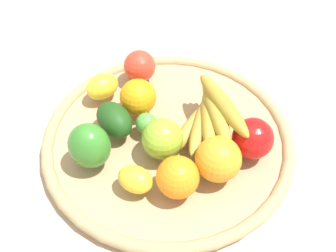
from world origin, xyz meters
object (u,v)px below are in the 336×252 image
Objects in this scene: orange_2 at (138,97)px; lemon_1 at (135,179)px; avocado at (114,120)px; banana_bunch at (209,115)px; orange_0 at (178,177)px; apple_2 at (162,139)px; lemon_0 at (102,87)px; apple_1 at (140,66)px; orange_1 at (218,159)px; bell_pepper at (89,146)px; lime_0 at (146,123)px; apple_0 at (253,138)px.

lemon_1 is at bearing 39.11° from orange_2.
banana_bunch is at bearing 127.32° from avocado.
apple_2 is at bearing -124.63° from orange_0.
lemon_0 is 0.96× the size of orange_0.
orange_0 is 1.06× the size of apple_1.
orange_1 is at bearing 80.64° from orange_2.
bell_pepper is 0.16m from orange_0.
apple_2 is at bearing 97.48° from avocado.
bell_pepper reaches higher than orange_0.
orange_2 is at bearing -140.89° from lemon_1.
bell_pepper is 0.12m from apple_2.
bell_pepper is 1.09× the size of orange_1.
apple_1 is (-0.13, -0.16, -0.00)m from apple_2.
apple_2 reaches higher than lemon_1.
apple_2 reaches higher than orange_2.
apple_1 is at bearing 98.69° from bell_pepper.
orange_2 reaches higher than lime_0.
bell_pepper is 0.10m from lemon_1.
orange_1 is 1.18× the size of apple_1.
lemon_1 is (0.12, 0.20, -0.00)m from lemon_0.
apple_0 is (-0.08, 0.02, -0.00)m from orange_1.
avocado reaches higher than lime_0.
orange_0 is at bearing 52.75° from apple_1.
orange_1 is at bearing 67.86° from apple_1.
banana_bunch is at bearing -136.79° from orange_1.
lemon_1 is 0.18m from orange_2.
avocado is at bearing -52.68° from banana_bunch.
banana_bunch is 2.04× the size of avocado.
lemon_0 is 1.67× the size of lime_0.
bell_pepper is 0.17m from lemon_0.
orange_2 is (0.07, 0.06, 0.00)m from apple_1.
orange_2 is at bearing 179.92° from avocado.
orange_1 reaches higher than apple_0.
apple_2 is (-0.09, 0.08, -0.01)m from bell_pepper.
apple_0 is (-0.07, 0.18, 0.02)m from lime_0.
lime_0 is 0.12m from lemon_1.
banana_bunch is at bearing 46.30° from bell_pepper.
banana_bunch is 2.84× the size of lemon_1.
apple_1 is 0.28m from apple_0.
lime_0 is 0.48× the size of avocado.
apple_1 is 0.91× the size of apple_0.
apple_0 is (0.03, 0.28, 0.00)m from apple_1.
lemon_1 is at bearing -40.23° from orange_1.
orange_0 is (0.14, 0.03, -0.01)m from banana_bunch.
orange_0 is at bearing 60.85° from lime_0.
orange_0 reaches higher than lemon_1.
apple_0 is (-0.06, 0.31, 0.01)m from lemon_0.
bell_pepper is at bearing 37.53° from lemon_0.
apple_2 is (-0.05, -0.07, 0.00)m from orange_0.
lime_0 is 0.58× the size of orange_2.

